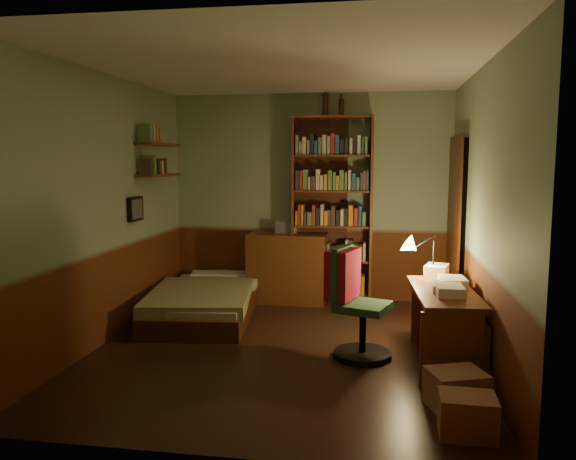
# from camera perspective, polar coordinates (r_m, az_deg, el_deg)

# --- Properties ---
(floor) EXTENTS (3.50, 4.00, 0.02)m
(floor) POSITION_cam_1_polar(r_m,az_deg,el_deg) (5.44, -0.43, -12.00)
(floor) COLOR black
(floor) RESTS_ON ground
(ceiling) EXTENTS (3.50, 4.00, 0.02)m
(ceiling) POSITION_cam_1_polar(r_m,az_deg,el_deg) (5.21, -0.46, 16.36)
(ceiling) COLOR silver
(ceiling) RESTS_ON wall_back
(wall_back) EXTENTS (3.50, 0.02, 2.60)m
(wall_back) POSITION_cam_1_polar(r_m,az_deg,el_deg) (7.15, 2.26, 3.33)
(wall_back) COLOR gray
(wall_back) RESTS_ON ground
(wall_left) EXTENTS (0.02, 4.00, 2.60)m
(wall_left) POSITION_cam_1_polar(r_m,az_deg,el_deg) (5.73, -18.09, 2.03)
(wall_left) COLOR gray
(wall_left) RESTS_ON ground
(wall_right) EXTENTS (0.02, 4.00, 2.60)m
(wall_right) POSITION_cam_1_polar(r_m,az_deg,el_deg) (5.17, 19.17, 1.47)
(wall_right) COLOR gray
(wall_right) RESTS_ON ground
(wall_front) EXTENTS (3.50, 0.02, 2.60)m
(wall_front) POSITION_cam_1_polar(r_m,az_deg,el_deg) (3.21, -6.47, -1.41)
(wall_front) COLOR gray
(wall_front) RESTS_ON ground
(doorway) EXTENTS (0.06, 0.90, 2.00)m
(doorway) POSITION_cam_1_polar(r_m,az_deg,el_deg) (6.47, 16.75, -0.04)
(doorway) COLOR black
(doorway) RESTS_ON ground
(door_trim) EXTENTS (0.02, 0.98, 2.08)m
(door_trim) POSITION_cam_1_polar(r_m,az_deg,el_deg) (6.47, 16.45, -0.03)
(door_trim) COLOR #3A1C0B
(door_trim) RESTS_ON ground
(bed) EXTENTS (1.22, 2.02, 0.57)m
(bed) POSITION_cam_1_polar(r_m,az_deg,el_deg) (6.51, -8.38, -6.15)
(bed) COLOR olive
(bed) RESTS_ON ground
(dresser) EXTENTS (0.97, 0.49, 0.86)m
(dresser) POSITION_cam_1_polar(r_m,az_deg,el_deg) (7.05, -0.03, -3.84)
(dresser) COLOR #552C13
(dresser) RESTS_ON ground
(mini_stereo) EXTENTS (0.28, 0.22, 0.15)m
(mini_stereo) POSITION_cam_1_polar(r_m,az_deg,el_deg) (7.10, -0.12, 0.36)
(mini_stereo) COLOR #B2B2B7
(mini_stereo) RESTS_ON dresser
(bookshelf) EXTENTS (1.01, 0.39, 2.30)m
(bookshelf) POSITION_cam_1_polar(r_m,az_deg,el_deg) (6.97, 4.43, 2.00)
(bookshelf) COLOR #552C13
(bookshelf) RESTS_ON ground
(bottle_left) EXTENTS (0.08, 0.08, 0.27)m
(bottle_left) POSITION_cam_1_polar(r_m,az_deg,el_deg) (7.09, 3.82, 12.50)
(bottle_left) COLOR black
(bottle_left) RESTS_ON bookshelf
(bottle_right) EXTENTS (0.07, 0.07, 0.21)m
(bottle_right) POSITION_cam_1_polar(r_m,az_deg,el_deg) (7.07, 5.43, 12.26)
(bottle_right) COLOR black
(bottle_right) RESTS_ON bookshelf
(desk) EXTENTS (0.58, 1.25, 0.65)m
(desk) POSITION_cam_1_polar(r_m,az_deg,el_deg) (5.16, 15.46, -9.43)
(desk) COLOR #552C13
(desk) RESTS_ON ground
(paper_stack) EXTENTS (0.27, 0.32, 0.11)m
(paper_stack) POSITION_cam_1_polar(r_m,az_deg,el_deg) (5.66, 14.86, -3.99)
(paper_stack) COLOR silver
(paper_stack) RESTS_ON desk
(desk_lamp) EXTENTS (0.22, 0.22, 0.62)m
(desk_lamp) POSITION_cam_1_polar(r_m,az_deg,el_deg) (5.61, 14.61, -1.43)
(desk_lamp) COLOR black
(desk_lamp) RESTS_ON desk
(office_chair) EXTENTS (0.53, 0.50, 0.87)m
(office_chair) POSITION_cam_1_polar(r_m,az_deg,el_deg) (5.11, 7.62, -8.11)
(office_chair) COLOR #284E2A
(office_chair) RESTS_ON ground
(red_jacket) EXTENTS (0.30, 0.42, 0.45)m
(red_jacket) POSITION_cam_1_polar(r_m,az_deg,el_deg) (5.18, 5.82, -0.44)
(red_jacket) COLOR #AE172F
(red_jacket) RESTS_ON office_chair
(wall_shelf_lower) EXTENTS (0.20, 0.90, 0.03)m
(wall_shelf_lower) POSITION_cam_1_polar(r_m,az_deg,el_deg) (6.66, -12.92, 5.46)
(wall_shelf_lower) COLOR #552C13
(wall_shelf_lower) RESTS_ON wall_left
(wall_shelf_upper) EXTENTS (0.20, 0.90, 0.03)m
(wall_shelf_upper) POSITION_cam_1_polar(r_m,az_deg,el_deg) (6.66, -13.01, 8.47)
(wall_shelf_upper) COLOR #552C13
(wall_shelf_upper) RESTS_ON wall_left
(framed_picture) EXTENTS (0.04, 0.32, 0.26)m
(framed_picture) POSITION_cam_1_polar(r_m,az_deg,el_deg) (6.25, -15.24, 2.07)
(framed_picture) COLOR black
(framed_picture) RESTS_ON wall_left
(cardboard_box_a) EXTENTS (0.37, 0.30, 0.27)m
(cardboard_box_a) POSITION_cam_1_polar(r_m,az_deg,el_deg) (3.99, 17.76, -17.51)
(cardboard_box_a) COLOR #93694C
(cardboard_box_a) RESTS_ON ground
(cardboard_box_b) EXTENTS (0.47, 0.43, 0.27)m
(cardboard_box_b) POSITION_cam_1_polar(r_m,az_deg,el_deg) (4.36, 16.72, -15.26)
(cardboard_box_b) COLOR #93694C
(cardboard_box_b) RESTS_ON ground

